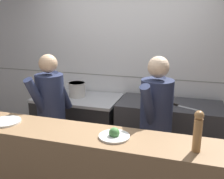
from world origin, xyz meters
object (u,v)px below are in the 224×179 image
object	(u,v)px
mixing_bowl_steel	(165,97)
plated_dish_appetiser	(114,135)
oven_range	(78,125)
plated_dish_main	(6,122)
chef_head_cook	(51,114)
chefs_knife	(181,106)
pepper_mill	(198,130)
stock_pot	(77,89)
chef_sous	(156,125)

from	to	relation	value
mixing_bowl_steel	plated_dish_appetiser	xyz separation A→B (m)	(-0.26, -1.50, 0.09)
oven_range	plated_dish_appetiser	xyz separation A→B (m)	(0.99, -1.42, 0.62)
plated_dish_main	chef_head_cook	size ratio (longest dim) A/B	0.17
oven_range	chefs_knife	bearing A→B (deg)	-3.55
pepper_mill	stock_pot	bearing A→B (deg)	138.17
stock_pot	chefs_knife	xyz separation A→B (m)	(1.48, -0.11, -0.07)
stock_pot	pepper_mill	size ratio (longest dim) A/B	0.77
plated_dish_main	pepper_mill	world-z (taller)	pepper_mill
chef_head_cook	plated_dish_main	bearing A→B (deg)	-82.19
plated_dish_main	chef_sous	world-z (taller)	chef_sous
plated_dish_main	stock_pot	bearing A→B (deg)	86.97
stock_pot	chefs_knife	world-z (taller)	stock_pot
chef_sous	pepper_mill	bearing A→B (deg)	-46.02
chef_head_cook	stock_pot	bearing A→B (deg)	106.93
chef_head_cook	chef_sous	distance (m)	1.24
oven_range	plated_dish_main	size ratio (longest dim) A/B	4.39
oven_range	chef_sous	bearing A→B (deg)	-31.44
oven_range	stock_pot	bearing A→B (deg)	122.30
mixing_bowl_steel	plated_dish_main	bearing A→B (deg)	-131.81
chef_sous	oven_range	bearing A→B (deg)	163.07
pepper_mill	mixing_bowl_steel	bearing A→B (deg)	104.19
pepper_mill	plated_dish_appetiser	bearing A→B (deg)	176.29
mixing_bowl_steel	chef_head_cook	bearing A→B (deg)	-146.36
mixing_bowl_steel	chef_head_cook	distance (m)	1.50
plated_dish_appetiser	chef_sous	xyz separation A→B (m)	(0.26, 0.66, -0.15)
plated_dish_main	chef_head_cook	bearing A→B (deg)	82.11
oven_range	chef_head_cook	size ratio (longest dim) A/B	0.76
chefs_knife	plated_dish_appetiser	size ratio (longest dim) A/B	1.33
oven_range	pepper_mill	size ratio (longest dim) A/B	3.78
oven_range	mixing_bowl_steel	bearing A→B (deg)	3.65
pepper_mill	chef_sous	world-z (taller)	chef_sous
chef_head_cook	chef_sous	world-z (taller)	chef_sous
chefs_knife	chef_head_cook	size ratio (longest dim) A/B	0.22
plated_dish_main	oven_range	bearing A→B (deg)	86.45
plated_dish_main	plated_dish_appetiser	world-z (taller)	plated_dish_appetiser
chefs_knife	pepper_mill	world-z (taller)	pepper_mill
pepper_mill	chefs_knife	bearing A→B (deg)	97.18
mixing_bowl_steel	pepper_mill	world-z (taller)	pepper_mill
mixing_bowl_steel	plated_dish_appetiser	bearing A→B (deg)	-99.92
stock_pot	plated_dish_appetiser	distance (m)	1.75
chef_head_cook	plated_dish_appetiser	bearing A→B (deg)	-18.45
mixing_bowl_steel	chef_sous	distance (m)	0.84
plated_dish_appetiser	pepper_mill	bearing A→B (deg)	-3.71
plated_dish_main	mixing_bowl_steel	bearing A→B (deg)	48.19
oven_range	plated_dish_main	bearing A→B (deg)	-93.55
plated_dish_main	plated_dish_appetiser	xyz separation A→B (m)	(1.08, -0.00, 0.01)
mixing_bowl_steel	plated_dish_main	xyz separation A→B (m)	(-1.34, -1.50, 0.08)
mixing_bowl_steel	stock_pot	bearing A→B (deg)	-177.25
plated_dish_appetiser	pepper_mill	size ratio (longest dim) A/B	0.81
plated_dish_appetiser	chef_sous	world-z (taller)	chef_sous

